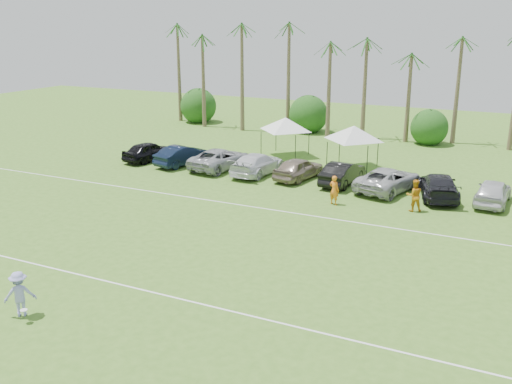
% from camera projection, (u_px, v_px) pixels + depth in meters
% --- Properties ---
extents(ground, '(120.00, 120.00, 0.00)m').
position_uv_depth(ground, '(105.00, 309.00, 22.30)').
color(ground, '#436F21').
rests_on(ground, ground).
extents(field_lines, '(80.00, 12.10, 0.01)m').
position_uv_depth(field_lines, '(208.00, 241.00, 29.20)').
color(field_lines, white).
rests_on(field_lines, ground).
extents(palm_tree_0, '(2.40, 2.40, 8.90)m').
position_uv_depth(palm_tree_0, '(171.00, 53.00, 62.05)').
color(palm_tree_0, brown).
rests_on(palm_tree_0, ground).
extents(palm_tree_1, '(2.40, 2.40, 9.90)m').
position_uv_depth(palm_tree_1, '(211.00, 45.00, 59.72)').
color(palm_tree_1, brown).
rests_on(palm_tree_1, ground).
extents(palm_tree_2, '(2.40, 2.40, 10.90)m').
position_uv_depth(palm_tree_2, '(254.00, 37.00, 57.40)').
color(palm_tree_2, brown).
rests_on(palm_tree_2, ground).
extents(palm_tree_3, '(2.40, 2.40, 11.90)m').
position_uv_depth(palm_tree_3, '(291.00, 29.00, 55.49)').
color(palm_tree_3, brown).
rests_on(palm_tree_3, ground).
extents(palm_tree_4, '(2.40, 2.40, 8.90)m').
position_uv_depth(palm_tree_4, '(329.00, 57.00, 54.58)').
color(palm_tree_4, brown).
rests_on(palm_tree_4, ground).
extents(palm_tree_5, '(2.40, 2.40, 9.90)m').
position_uv_depth(palm_tree_5, '(370.00, 48.00, 52.66)').
color(palm_tree_5, brown).
rests_on(palm_tree_5, ground).
extents(palm_tree_6, '(2.40, 2.40, 10.90)m').
position_uv_depth(palm_tree_6, '(415.00, 39.00, 50.75)').
color(palm_tree_6, brown).
rests_on(palm_tree_6, ground).
extents(palm_tree_7, '(2.40, 2.40, 11.90)m').
position_uv_depth(palm_tree_7, '(463.00, 30.00, 48.85)').
color(palm_tree_7, brown).
rests_on(palm_tree_7, ground).
extents(bush_tree_0, '(4.00, 4.00, 4.00)m').
position_uv_depth(bush_tree_0, '(201.00, 105.00, 63.31)').
color(bush_tree_0, brown).
rests_on(bush_tree_0, ground).
extents(bush_tree_1, '(4.00, 4.00, 4.00)m').
position_uv_depth(bush_tree_1, '(311.00, 113.00, 57.91)').
color(bush_tree_1, brown).
rests_on(bush_tree_1, ground).
extents(bush_tree_2, '(4.00, 4.00, 4.00)m').
position_uv_depth(bush_tree_2, '(432.00, 122.00, 52.93)').
color(bush_tree_2, brown).
rests_on(bush_tree_2, ground).
extents(sideline_player_a, '(0.77, 0.62, 1.82)m').
position_uv_depth(sideline_player_a, '(334.00, 190.00, 34.77)').
color(sideline_player_a, orange).
rests_on(sideline_player_a, ground).
extents(sideline_player_b, '(1.16, 1.06, 1.94)m').
position_uv_depth(sideline_player_b, '(414.00, 195.00, 33.52)').
color(sideline_player_b, orange).
rests_on(sideline_player_b, ground).
extents(canopy_tent_left, '(4.65, 4.65, 3.76)m').
position_uv_depth(canopy_tent_left, '(286.00, 117.00, 46.62)').
color(canopy_tent_left, black).
rests_on(canopy_tent_left, ground).
extents(canopy_tent_right, '(4.72, 4.72, 3.82)m').
position_uv_depth(canopy_tent_right, '(354.00, 126.00, 42.67)').
color(canopy_tent_right, black).
rests_on(canopy_tent_right, ground).
extents(frisbee_player, '(1.33, 1.28, 1.81)m').
position_uv_depth(frisbee_player, '(20.00, 294.00, 21.60)').
color(frisbee_player, '#9B9CDD').
rests_on(frisbee_player, ground).
extents(parked_car_0, '(2.84, 4.90, 1.57)m').
position_uv_depth(parked_car_0, '(149.00, 151.00, 45.68)').
color(parked_car_0, black).
rests_on(parked_car_0, ground).
extents(parked_car_1, '(2.76, 5.02, 1.57)m').
position_uv_depth(parked_car_1, '(183.00, 155.00, 44.28)').
color(parked_car_1, black).
rests_on(parked_car_1, ground).
extents(parked_car_2, '(3.38, 5.95, 1.57)m').
position_uv_depth(parked_car_2, '(221.00, 159.00, 43.19)').
color(parked_car_2, '#A3A4A7').
rests_on(parked_car_2, ground).
extents(parked_car_3, '(2.61, 5.55, 1.57)m').
position_uv_depth(parked_car_3, '(257.00, 164.00, 41.66)').
color(parked_car_3, silver).
rests_on(parked_car_3, ground).
extents(parked_car_4, '(2.69, 4.87, 1.57)m').
position_uv_depth(parked_car_4, '(299.00, 168.00, 40.38)').
color(parked_car_4, gray).
rests_on(parked_car_4, ground).
extents(parked_car_5, '(2.05, 4.88, 1.57)m').
position_uv_depth(parked_car_5, '(343.00, 173.00, 39.11)').
color(parked_car_5, black).
rests_on(parked_car_5, ground).
extents(parked_car_6, '(3.95, 6.11, 1.57)m').
position_uv_depth(parked_car_6, '(388.00, 180.00, 37.55)').
color(parked_car_6, '#B0B1B1').
rests_on(parked_car_6, ground).
extents(parked_car_7, '(3.56, 5.79, 1.57)m').
position_uv_depth(parked_car_7, '(438.00, 186.00, 36.12)').
color(parked_car_7, black).
rests_on(parked_car_7, ground).
extents(parked_car_8, '(2.12, 4.70, 1.57)m').
position_uv_depth(parked_car_8, '(493.00, 192.00, 34.86)').
color(parked_car_8, silver).
rests_on(parked_car_8, ground).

